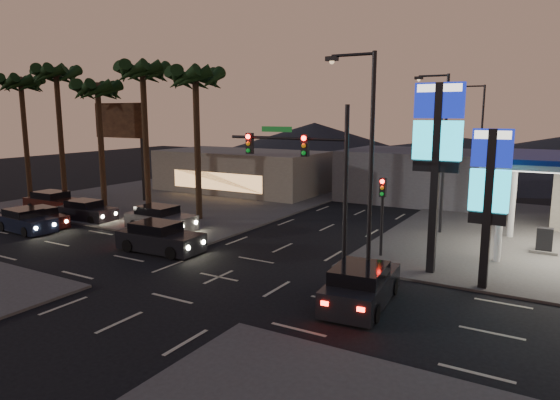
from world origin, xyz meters
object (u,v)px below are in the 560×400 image
Objects in this scene: pylon_sign_short at (490,185)px; car_lane_b_rear at (53,202)px; traffic_signal_mast at (310,167)px; car_lane_b_front at (160,219)px; car_lane_a_mid at (42,218)px; car_lane_a_front at (160,238)px; car_lane_a_rear at (26,221)px; suv_station at (361,286)px; car_lane_b_mid at (87,211)px; pylon_sign_tall at (437,141)px.

pylon_sign_short reaches higher than car_lane_b_rear.
traffic_signal_mast is 14.22m from car_lane_b_front.
car_lane_a_front is at bearing -2.06° from car_lane_a_mid.
traffic_signal_mast is 10.35m from car_lane_a_front.
suv_station is at bearing -2.05° from car_lane_a_rear.
car_lane_b_mid is at bearing -9.57° from car_lane_b_rear.
pylon_sign_tall is 25.07m from car_lane_b_mid.
car_lane_b_rear is at bearing 168.01° from suv_station.
pylon_sign_short is 0.88× the size of traffic_signal_mast.
suv_station is at bearing -11.99° from car_lane_b_rear.
car_lane_b_front is at bearing 176.40° from pylon_sign_short.
suv_station reaches higher than car_lane_a_front.
car_lane_b_rear is at bearing 170.43° from car_lane_b_mid.
car_lane_a_rear is at bearing -49.65° from car_lane_b_rear.
car_lane_a_mid is 8.30m from car_lane_b_front.
car_lane_a_front is 12.72m from suv_station.
pylon_sign_tall is 26.06m from car_lane_a_rear.
car_lane_b_rear is (-31.85, 1.62, -3.92)m from pylon_sign_short.
pylon_sign_short reaches higher than car_lane_a_front.
pylon_sign_tall is at bearing 74.41° from suv_station.
car_lane_a_rear is at bearing 177.95° from suv_station.
traffic_signal_mast is 1.57× the size of car_lane_a_front.
suv_station is at bearing -18.96° from car_lane_b_front.
traffic_signal_mast is 1.87× the size of car_lane_a_mid.
pylon_sign_short is 20.61m from car_lane_b_front.
car_lane_a_rear is 4.29m from car_lane_b_mid.
pylon_sign_tall is at bearing 10.10° from car_lane_a_rear.
car_lane_a_front is at bearing -179.66° from traffic_signal_mast.
pylon_sign_tall is 1.94× the size of car_lane_a_rear.
car_lane_b_front reaches higher than car_lane_a_mid.
car_lane_a_front is 5.28m from car_lane_b_front.
car_lane_a_front is 1.03× the size of car_lane_b_front.
traffic_signal_mast reaches higher than car_lane_a_front.
car_lane_a_mid is (-20.50, 0.35, -4.60)m from traffic_signal_mast.
suv_station is (3.26, -1.79, -4.45)m from traffic_signal_mast.
suv_station is (22.93, -5.09, 0.09)m from car_lane_b_mid.
traffic_signal_mast is at bearing -143.48° from pylon_sign_tall.
traffic_signal_mast reaches higher than car_lane_b_front.
car_lane_a_front is at bearing 172.17° from suv_station.
car_lane_b_front is 11.66m from car_lane_b_rear.
suv_station reaches higher than car_lane_b_front.
car_lane_a_front is at bearing -165.78° from pylon_sign_tall.
car_lane_a_mid is at bearing -175.54° from pylon_sign_short.
pylon_sign_tall reaches higher than car_lane_b_front.
pylon_sign_tall is at bearing 7.15° from car_lane_a_mid.
pylon_sign_tall is 26.09m from car_lane_a_mid.
pylon_sign_tall is 1.81× the size of car_lane_b_rear.
car_lane_b_mid is at bearing 178.32° from pylon_sign_short.
car_lane_b_front is at bearing 4.12° from car_lane_b_mid.
car_lane_b_mid reaches higher than car_lane_a_mid.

